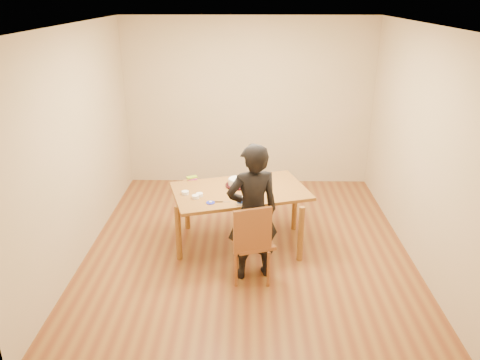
{
  "coord_description": "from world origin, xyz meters",
  "views": [
    {
      "loc": [
        0.0,
        -5.21,
        3.03
      ],
      "look_at": [
        -0.1,
        0.06,
        0.9
      ],
      "focal_mm": 35.0,
      "sensor_mm": 36.0,
      "label": 1
    }
  ],
  "objects_px": {
    "dining_table": "(240,191)",
    "cake": "(237,182)",
    "cake_plate": "(237,185)",
    "person": "(253,213)",
    "dining_chair": "(252,242)"
  },
  "relations": [
    {
      "from": "dining_chair",
      "to": "person",
      "type": "xyz_separation_m",
      "value": [
        0.0,
        0.05,
        0.34
      ]
    },
    {
      "from": "cake_plate",
      "to": "person",
      "type": "distance_m",
      "value": 0.86
    },
    {
      "from": "dining_table",
      "to": "cake_plate",
      "type": "distance_m",
      "value": 0.12
    },
    {
      "from": "dining_table",
      "to": "dining_chair",
      "type": "relative_size",
      "value": 3.91
    },
    {
      "from": "cake_plate",
      "to": "cake",
      "type": "distance_m",
      "value": 0.05
    },
    {
      "from": "cake_plate",
      "to": "cake",
      "type": "height_order",
      "value": "cake"
    },
    {
      "from": "cake_plate",
      "to": "person",
      "type": "relative_size",
      "value": 0.19
    },
    {
      "from": "dining_table",
      "to": "dining_chair",
      "type": "xyz_separation_m",
      "value": [
        0.15,
        -0.78,
        -0.28
      ]
    },
    {
      "from": "dining_table",
      "to": "cake",
      "type": "height_order",
      "value": "cake"
    },
    {
      "from": "dining_table",
      "to": "cake",
      "type": "bearing_deg",
      "value": 91.88
    },
    {
      "from": "cake_plate",
      "to": "dining_table",
      "type": "bearing_deg",
      "value": -71.6
    },
    {
      "from": "dining_chair",
      "to": "cake",
      "type": "distance_m",
      "value": 0.97
    },
    {
      "from": "dining_chair",
      "to": "person",
      "type": "relative_size",
      "value": 0.26
    },
    {
      "from": "dining_table",
      "to": "dining_chair",
      "type": "height_order",
      "value": "dining_table"
    },
    {
      "from": "cake",
      "to": "person",
      "type": "distance_m",
      "value": 0.86
    }
  ]
}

